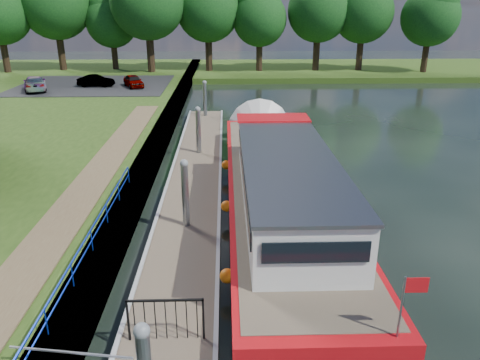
{
  "coord_description": "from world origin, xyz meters",
  "views": [
    {
      "loc": [
        1.49,
        -7.15,
        8.08
      ],
      "look_at": [
        2.04,
        10.49,
        1.4
      ],
      "focal_mm": 35.0,
      "sensor_mm": 36.0,
      "label": 1
    }
  ],
  "objects_px": {
    "barge": "(277,182)",
    "car_c": "(35,83)",
    "pontoon": "(194,186)",
    "car_b": "(96,81)",
    "car_a": "(133,81)"
  },
  "relations": [
    {
      "from": "barge",
      "to": "car_c",
      "type": "height_order",
      "value": "barge"
    },
    {
      "from": "pontoon",
      "to": "barge",
      "type": "height_order",
      "value": "barge"
    },
    {
      "from": "barge",
      "to": "car_b",
      "type": "bearing_deg",
      "value": 118.55
    },
    {
      "from": "pontoon",
      "to": "car_b",
      "type": "height_order",
      "value": "car_b"
    },
    {
      "from": "pontoon",
      "to": "car_c",
      "type": "bearing_deg",
      "value": 124.97
    },
    {
      "from": "car_a",
      "to": "car_c",
      "type": "distance_m",
      "value": 8.49
    },
    {
      "from": "barge",
      "to": "car_a",
      "type": "distance_m",
      "value": 27.7
    },
    {
      "from": "car_b",
      "to": "car_a",
      "type": "bearing_deg",
      "value": -92.55
    },
    {
      "from": "pontoon",
      "to": "car_a",
      "type": "height_order",
      "value": "car_a"
    },
    {
      "from": "barge",
      "to": "car_b",
      "type": "distance_m",
      "value": 29.49
    },
    {
      "from": "pontoon",
      "to": "barge",
      "type": "bearing_deg",
      "value": -29.06
    },
    {
      "from": "car_a",
      "to": "pontoon",
      "type": "bearing_deg",
      "value": -97.87
    },
    {
      "from": "pontoon",
      "to": "car_a",
      "type": "relative_size",
      "value": 9.15
    },
    {
      "from": "barge",
      "to": "car_b",
      "type": "xyz_separation_m",
      "value": [
        -14.09,
        25.9,
        0.28
      ]
    },
    {
      "from": "barge",
      "to": "car_a",
      "type": "xyz_separation_m",
      "value": [
        -10.58,
        25.6,
        0.31
      ]
    }
  ]
}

